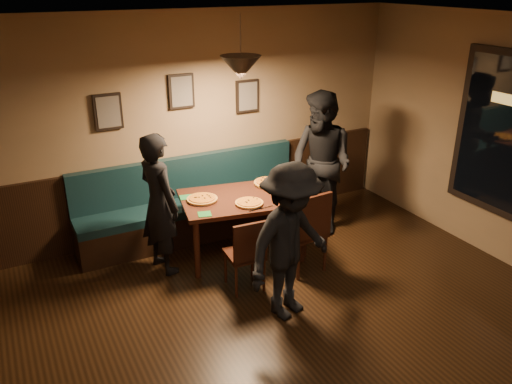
% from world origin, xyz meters
% --- Properties ---
extents(ceiling, '(7.00, 7.00, 0.00)m').
position_xyz_m(ceiling, '(0.00, 0.00, 2.80)').
color(ceiling, silver).
rests_on(ceiling, ground).
extents(wall_back, '(6.00, 0.00, 6.00)m').
position_xyz_m(wall_back, '(0.00, 3.50, 1.40)').
color(wall_back, '#8C704F').
rests_on(wall_back, ground).
extents(wainscot, '(5.88, 0.06, 1.00)m').
position_xyz_m(wainscot, '(0.00, 3.47, 0.50)').
color(wainscot, black).
rests_on(wainscot, ground).
extents(booth_bench, '(3.00, 0.60, 1.00)m').
position_xyz_m(booth_bench, '(0.00, 3.20, 0.50)').
color(booth_bench, '#0F232D').
rests_on(booth_bench, ground).
extents(picture_left, '(0.32, 0.04, 0.42)m').
position_xyz_m(picture_left, '(-0.90, 3.47, 1.70)').
color(picture_left, black).
rests_on(picture_left, wall_back).
extents(picture_center, '(0.32, 0.04, 0.42)m').
position_xyz_m(picture_center, '(0.00, 3.47, 1.85)').
color(picture_center, black).
rests_on(picture_center, wall_back).
extents(picture_right, '(0.32, 0.04, 0.42)m').
position_xyz_m(picture_right, '(0.90, 3.47, 1.70)').
color(picture_right, black).
rests_on(picture_right, wall_back).
extents(pendant_lamp, '(0.44, 0.44, 0.25)m').
position_xyz_m(pendant_lamp, '(0.33, 2.49, 2.25)').
color(pendant_lamp, black).
rests_on(pendant_lamp, ceiling).
extents(dining_table, '(1.56, 1.16, 0.76)m').
position_xyz_m(dining_table, '(0.33, 2.49, 0.38)').
color(dining_table, black).
rests_on(dining_table, floor).
extents(chair_near_left, '(0.40, 0.40, 0.84)m').
position_xyz_m(chair_near_left, '(0.03, 1.83, 0.42)').
color(chair_near_left, '#33190E').
rests_on(chair_near_left, floor).
extents(chair_near_right, '(0.47, 0.47, 0.99)m').
position_xyz_m(chair_near_right, '(0.79, 1.87, 0.49)').
color(chair_near_right, black).
rests_on(chair_near_right, floor).
extents(diner_left, '(0.52, 0.67, 1.63)m').
position_xyz_m(diner_left, '(-0.63, 2.62, 0.82)').
color(diner_left, black).
rests_on(diner_left, floor).
extents(diner_right, '(0.90, 1.05, 1.86)m').
position_xyz_m(diner_right, '(1.52, 2.62, 0.93)').
color(diner_right, black).
rests_on(diner_right, floor).
extents(diner_front, '(1.16, 0.88, 1.60)m').
position_xyz_m(diner_front, '(0.21, 1.21, 0.80)').
color(diner_front, black).
rests_on(diner_front, floor).
extents(pizza_a, '(0.46, 0.46, 0.04)m').
position_xyz_m(pizza_a, '(-0.13, 2.60, 0.78)').
color(pizza_a, '#CD6B26').
rests_on(pizza_a, dining_table).
extents(pizza_b, '(0.38, 0.38, 0.04)m').
position_xyz_m(pizza_b, '(0.31, 2.26, 0.78)').
color(pizza_b, orange).
rests_on(pizza_b, dining_table).
extents(pizza_c, '(0.50, 0.50, 0.04)m').
position_xyz_m(pizza_c, '(0.80, 2.68, 0.78)').
color(pizza_c, '#CB6A26').
rests_on(pizza_c, dining_table).
extents(soda_glass, '(0.08, 0.08, 0.14)m').
position_xyz_m(soda_glass, '(0.88, 2.20, 0.83)').
color(soda_glass, black).
rests_on(soda_glass, dining_table).
extents(tabasco_bottle, '(0.04, 0.04, 0.13)m').
position_xyz_m(tabasco_bottle, '(0.87, 2.40, 0.82)').
color(tabasco_bottle, '#950406').
rests_on(tabasco_bottle, dining_table).
extents(napkin_a, '(0.17, 0.17, 0.01)m').
position_xyz_m(napkin_a, '(-0.26, 2.78, 0.76)').
color(napkin_a, '#1C6C35').
rests_on(napkin_a, dining_table).
extents(napkin_b, '(0.17, 0.17, 0.01)m').
position_xyz_m(napkin_b, '(-0.24, 2.25, 0.76)').
color(napkin_b, '#1F772C').
rests_on(napkin_b, dining_table).
extents(cutlery_set, '(0.19, 0.04, 0.00)m').
position_xyz_m(cutlery_set, '(0.36, 2.09, 0.76)').
color(cutlery_set, silver).
rests_on(cutlery_set, dining_table).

